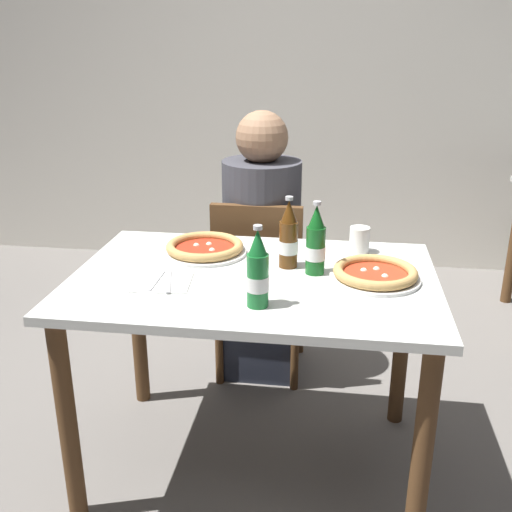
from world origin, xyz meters
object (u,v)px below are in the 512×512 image
object	(u,v)px
dining_table_main	(254,307)
chair_behind_table	(260,279)
pizza_margherita_near	(375,274)
paper_cup	(359,240)
napkin_with_cutlery	(163,282)
beer_bottle_right	(316,244)
diner_seated	(262,254)
pizza_marinara_far	(205,248)
beer_bottle_center	(288,238)
beer_bottle_left	(258,273)

from	to	relation	value
dining_table_main	chair_behind_table	distance (m)	0.63
pizza_margherita_near	paper_cup	distance (m)	0.26
napkin_with_cutlery	paper_cup	distance (m)	0.73
pizza_margherita_near	paper_cup	xyz separation A→B (m)	(-0.05, 0.26, 0.03)
beer_bottle_right	paper_cup	bearing A→B (deg)	56.55
beer_bottle_right	pizza_margherita_near	bearing A→B (deg)	-9.22
diner_seated	pizza_marinara_far	distance (m)	0.53
pizza_marinara_far	paper_cup	bearing A→B (deg)	9.56
chair_behind_table	paper_cup	bearing A→B (deg)	141.28
pizza_margherita_near	beer_bottle_center	distance (m)	0.31
napkin_with_cutlery	beer_bottle_center	bearing A→B (deg)	27.12
chair_behind_table	diner_seated	xyz separation A→B (m)	(0.00, 0.05, 0.10)
beer_bottle_center	beer_bottle_right	world-z (taller)	same
pizza_marinara_far	beer_bottle_left	size ratio (longest dim) A/B	1.22
pizza_marinara_far	paper_cup	size ratio (longest dim) A/B	3.18
beer_bottle_left	napkin_with_cutlery	size ratio (longest dim) A/B	1.25
beer_bottle_center	beer_bottle_right	bearing A→B (deg)	-27.01
beer_bottle_left	pizza_margherita_near	bearing A→B (deg)	35.46
beer_bottle_left	napkin_with_cutlery	world-z (taller)	beer_bottle_left
beer_bottle_left	beer_bottle_center	bearing A→B (deg)	79.76
chair_behind_table	diner_seated	size ratio (longest dim) A/B	0.70
dining_table_main	pizza_margherita_near	size ratio (longest dim) A/B	4.09
chair_behind_table	napkin_with_cutlery	xyz separation A→B (m)	(-0.22, -0.71, 0.27)
paper_cup	pizza_marinara_far	bearing A→B (deg)	-170.44
chair_behind_table	beer_bottle_right	distance (m)	0.72
pizza_marinara_far	beer_bottle_right	bearing A→B (deg)	-18.26
dining_table_main	beer_bottle_center	size ratio (longest dim) A/B	4.86
diner_seated	pizza_margherita_near	size ratio (longest dim) A/B	4.13
diner_seated	paper_cup	size ratio (longest dim) A/B	12.73
pizza_margherita_near	beer_bottle_left	bearing A→B (deg)	-144.54
pizza_marinara_far	paper_cup	xyz separation A→B (m)	(0.55, 0.09, 0.03)
diner_seated	paper_cup	bearing A→B (deg)	-43.10
beer_bottle_center	pizza_marinara_far	bearing A→B (deg)	164.58
pizza_margherita_near	napkin_with_cutlery	xyz separation A→B (m)	(-0.68, -0.12, -0.02)
beer_bottle_left	dining_table_main	bearing A→B (deg)	100.97
dining_table_main	diner_seated	world-z (taller)	diner_seated
beer_bottle_right	dining_table_main	bearing A→B (deg)	-165.83
diner_seated	beer_bottle_left	xyz separation A→B (m)	(0.11, -0.89, 0.27)
dining_table_main	beer_bottle_left	xyz separation A→B (m)	(0.04, -0.23, 0.22)
pizza_marinara_far	paper_cup	world-z (taller)	paper_cup
beer_bottle_center	napkin_with_cutlery	distance (m)	0.44
beer_bottle_left	paper_cup	world-z (taller)	beer_bottle_left
napkin_with_cutlery	paper_cup	size ratio (longest dim) A/B	2.08
chair_behind_table	beer_bottle_left	bearing A→B (deg)	97.60
beer_bottle_center	diner_seated	bearing A→B (deg)	106.43
dining_table_main	beer_bottle_right	world-z (taller)	beer_bottle_right
beer_bottle_left	paper_cup	xyz separation A→B (m)	(0.30, 0.51, -0.06)
diner_seated	beer_bottle_right	size ratio (longest dim) A/B	4.89
diner_seated	napkin_with_cutlery	size ratio (longest dim) A/B	6.11
beer_bottle_left	beer_bottle_center	size ratio (longest dim) A/B	1.00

